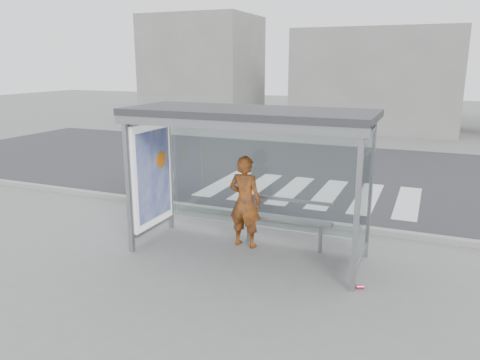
# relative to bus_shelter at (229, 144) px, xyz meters

# --- Properties ---
(ground) EXTENTS (80.00, 80.00, 0.00)m
(ground) POSITION_rel_bus_shelter_xyz_m (0.37, -0.06, -1.98)
(ground) COLOR slate
(ground) RESTS_ON ground
(road) EXTENTS (30.00, 10.00, 0.01)m
(road) POSITION_rel_bus_shelter_xyz_m (0.37, 6.94, -1.98)
(road) COLOR #2E2E31
(road) RESTS_ON ground
(curb) EXTENTS (30.00, 0.18, 0.12)m
(curb) POSITION_rel_bus_shelter_xyz_m (0.37, 1.89, -1.92)
(curb) COLOR gray
(curb) RESTS_ON ground
(crosswalk) EXTENTS (5.55, 3.00, 0.00)m
(crosswalk) POSITION_rel_bus_shelter_xyz_m (0.37, 4.44, -1.98)
(crosswalk) COLOR silver
(crosswalk) RESTS_ON ground
(bus_shelter) EXTENTS (4.25, 1.65, 2.62)m
(bus_shelter) POSITION_rel_bus_shelter_xyz_m (0.00, 0.00, 0.00)
(bus_shelter) COLOR gray
(bus_shelter) RESTS_ON ground
(building_left) EXTENTS (6.00, 5.00, 6.00)m
(building_left) POSITION_rel_bus_shelter_xyz_m (-9.63, 17.94, 1.02)
(building_left) COLOR slate
(building_left) RESTS_ON ground
(building_center) EXTENTS (8.00, 5.00, 5.00)m
(building_center) POSITION_rel_bus_shelter_xyz_m (0.37, 17.94, 0.52)
(building_center) COLOR slate
(building_center) RESTS_ON ground
(person) EXTENTS (0.66, 0.46, 1.74)m
(person) POSITION_rel_bus_shelter_xyz_m (0.18, 0.29, -1.11)
(person) COLOR #D44214
(person) RESTS_ON ground
(bench) EXTENTS (1.80, 0.22, 0.93)m
(bench) POSITION_rel_bus_shelter_xyz_m (0.87, 0.52, -1.43)
(bench) COLOR slate
(bench) RESTS_ON ground
(soda_can) EXTENTS (0.13, 0.11, 0.06)m
(soda_can) POSITION_rel_bus_shelter_xyz_m (2.47, -0.65, -1.95)
(soda_can) COLOR #D73F6C
(soda_can) RESTS_ON ground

